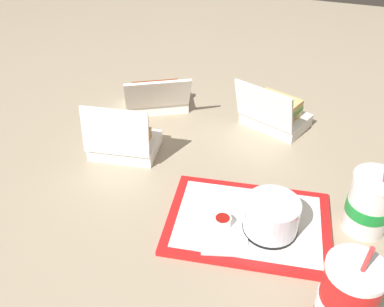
# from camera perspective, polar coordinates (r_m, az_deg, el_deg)

# --- Properties ---
(ground_plane) EXTENTS (3.20, 3.20, 0.00)m
(ground_plane) POSITION_cam_1_polar(r_m,az_deg,el_deg) (1.16, -0.96, -1.71)
(ground_plane) COLOR gray
(food_tray) EXTENTS (0.40, 0.31, 0.01)m
(food_tray) POSITION_cam_1_polar(r_m,az_deg,el_deg) (1.00, 7.49, -9.12)
(food_tray) COLOR red
(food_tray) RESTS_ON ground_plane
(cake_container) EXTENTS (0.12, 0.12, 0.08)m
(cake_container) POSITION_cam_1_polar(r_m,az_deg,el_deg) (0.96, 10.54, -8.31)
(cake_container) COLOR black
(cake_container) RESTS_ON food_tray
(ketchup_cup) EXTENTS (0.04, 0.04, 0.02)m
(ketchup_cup) POSITION_cam_1_polar(r_m,az_deg,el_deg) (0.97, 4.08, -9.02)
(ketchup_cup) COLOR white
(ketchup_cup) RESTS_ON food_tray
(napkin_stack) EXTENTS (0.12, 0.12, 0.00)m
(napkin_stack) POSITION_cam_1_polar(r_m,az_deg,el_deg) (0.95, 4.41, -11.15)
(napkin_stack) COLOR white
(napkin_stack) RESTS_ON food_tray
(plastic_fork) EXTENTS (0.11, 0.04, 0.00)m
(plastic_fork) POSITION_cam_1_polar(r_m,az_deg,el_deg) (1.06, 2.99, -4.76)
(plastic_fork) COLOR white
(plastic_fork) RESTS_ON food_tray
(clamshell_hotdog_center) EXTENTS (0.20, 0.16, 0.17)m
(clamshell_hotdog_center) POSITION_cam_1_polar(r_m,az_deg,el_deg) (1.20, -9.05, 1.70)
(clamshell_hotdog_center) COLOR white
(clamshell_hotdog_center) RESTS_ON ground_plane
(clamshell_sandwich_right) EXTENTS (0.23, 0.22, 0.17)m
(clamshell_sandwich_right) POSITION_cam_1_polar(r_m,az_deg,el_deg) (1.32, 11.00, 5.27)
(clamshell_sandwich_right) COLOR white
(clamshell_sandwich_right) RESTS_ON ground_plane
(clamshell_hotdog_back) EXTENTS (0.26, 0.26, 0.15)m
(clamshell_hotdog_back) POSITION_cam_1_polar(r_m,az_deg,el_deg) (1.40, -4.82, 7.50)
(clamshell_hotdog_back) COLOR white
(clamshell_hotdog_back) RESTS_ON ground_plane
(soda_cup_front) EXTENTS (0.10, 0.10, 0.21)m
(soda_cup_front) POSITION_cam_1_polar(r_m,az_deg,el_deg) (1.02, 22.61, -6.18)
(soda_cup_front) COLOR white
(soda_cup_front) RESTS_ON ground_plane
(soda_cup_right) EXTENTS (0.10, 0.10, 0.23)m
(soda_cup_right) POSITION_cam_1_polar(r_m,az_deg,el_deg) (0.81, 19.90, -17.89)
(soda_cup_right) COLOR red
(soda_cup_right) RESTS_ON ground_plane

